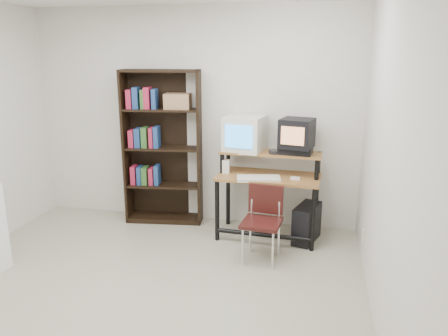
% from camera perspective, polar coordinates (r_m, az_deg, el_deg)
% --- Properties ---
extents(floor, '(4.00, 4.00, 0.01)m').
position_cam_1_polar(floor, '(4.02, -11.88, -16.69)').
color(floor, '#B0A992').
rests_on(floor, ground).
extents(back_wall, '(4.00, 0.01, 2.60)m').
position_cam_1_polar(back_wall, '(5.36, -3.99, 6.61)').
color(back_wall, silver).
rests_on(back_wall, floor).
extents(right_wall, '(0.01, 4.00, 2.60)m').
position_cam_1_polar(right_wall, '(3.24, 21.06, -0.09)').
color(right_wall, silver).
rests_on(right_wall, floor).
extents(computer_desk, '(1.17, 0.63, 0.98)m').
position_cam_1_polar(computer_desk, '(4.94, 5.84, -1.53)').
color(computer_desk, olive).
rests_on(computer_desk, floor).
extents(crt_monitor, '(0.49, 0.49, 0.40)m').
position_cam_1_polar(crt_monitor, '(5.01, 2.75, 4.53)').
color(crt_monitor, silver).
rests_on(crt_monitor, computer_desk).
extents(vcr, '(0.39, 0.30, 0.08)m').
position_cam_1_polar(vcr, '(4.91, 9.32, 2.20)').
color(vcr, black).
rests_on(vcr, computer_desk).
extents(crt_tv, '(0.41, 0.40, 0.32)m').
position_cam_1_polar(crt_tv, '(4.87, 9.50, 4.49)').
color(crt_tv, black).
rests_on(crt_tv, vcr).
extents(cd_spindle, '(0.12, 0.12, 0.05)m').
position_cam_1_polar(cd_spindle, '(4.88, 6.56, 2.03)').
color(cd_spindle, '#26262B').
rests_on(cd_spindle, computer_desk).
extents(keyboard, '(0.50, 0.29, 0.03)m').
position_cam_1_polar(keyboard, '(4.78, 4.54, -1.39)').
color(keyboard, silver).
rests_on(keyboard, computer_desk).
extents(mousepad, '(0.25, 0.22, 0.01)m').
position_cam_1_polar(mousepad, '(4.81, 9.23, -1.60)').
color(mousepad, black).
rests_on(mousepad, computer_desk).
extents(mouse, '(0.10, 0.07, 0.03)m').
position_cam_1_polar(mouse, '(4.81, 9.28, -1.39)').
color(mouse, white).
rests_on(mouse, mousepad).
extents(desk_speaker, '(0.09, 0.08, 0.17)m').
position_cam_1_polar(desk_speaker, '(4.97, 0.27, 0.13)').
color(desk_speaker, silver).
rests_on(desk_speaker, computer_desk).
extents(pc_tower, '(0.32, 0.49, 0.42)m').
position_cam_1_polar(pc_tower, '(5.04, 10.75, -7.09)').
color(pc_tower, black).
rests_on(pc_tower, floor).
extents(school_chair, '(0.41, 0.41, 0.76)m').
position_cam_1_polar(school_chair, '(4.49, 5.12, -6.20)').
color(school_chair, black).
rests_on(school_chair, floor).
extents(bookshelf, '(0.97, 0.43, 1.88)m').
position_cam_1_polar(bookshelf, '(5.40, -7.98, 2.88)').
color(bookshelf, black).
rests_on(bookshelf, floor).
extents(wall_outlet, '(0.02, 0.08, 0.12)m').
position_cam_1_polar(wall_outlet, '(4.63, 17.69, -8.38)').
color(wall_outlet, beige).
rests_on(wall_outlet, right_wall).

